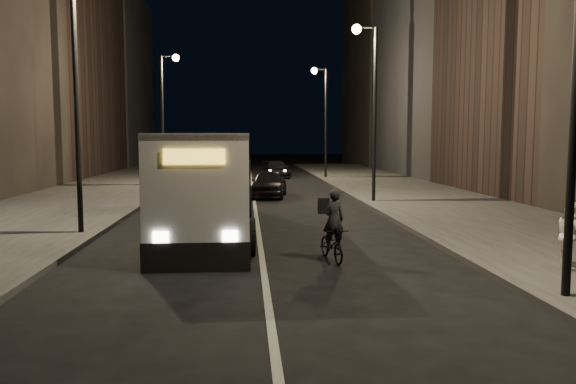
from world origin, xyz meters
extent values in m
plane|color=black|center=(0.00, 0.00, 0.00)|extent=(180.00, 180.00, 0.00)
cube|color=#323230|center=(8.50, 14.00, 0.08)|extent=(7.00, 70.00, 0.16)
cube|color=#323230|center=(-8.50, 14.00, 0.08)|extent=(7.00, 70.00, 0.16)
cube|color=black|center=(16.00, 27.50, 10.50)|extent=(8.00, 61.00, 21.00)
cube|color=black|center=(-16.00, 28.50, 11.00)|extent=(8.00, 61.00, 22.00)
cylinder|color=black|center=(5.60, -4.00, 4.16)|extent=(0.16, 0.16, 8.00)
cylinder|color=black|center=(5.60, 12.00, 4.16)|extent=(0.16, 0.16, 8.00)
cube|color=black|center=(5.15, 12.00, 8.16)|extent=(0.90, 0.08, 0.08)
sphere|color=#FFD18C|center=(4.70, 12.00, 8.06)|extent=(0.44, 0.44, 0.44)
cylinder|color=black|center=(5.60, 28.00, 4.16)|extent=(0.16, 0.16, 8.00)
cube|color=black|center=(5.15, 28.00, 8.16)|extent=(0.90, 0.08, 0.08)
sphere|color=#FFD18C|center=(4.70, 28.00, 8.06)|extent=(0.44, 0.44, 0.44)
cylinder|color=black|center=(-5.60, 4.00, 4.16)|extent=(0.16, 0.16, 8.00)
cylinder|color=black|center=(-5.60, 22.00, 4.16)|extent=(0.16, 0.16, 8.00)
cube|color=black|center=(-5.15, 22.00, 8.16)|extent=(0.90, 0.08, 0.08)
sphere|color=#FFD18C|center=(-4.70, 22.00, 8.06)|extent=(0.44, 0.44, 0.44)
cube|color=silver|center=(-1.60, 4.99, 1.59)|extent=(2.55, 11.97, 3.19)
cube|color=black|center=(-1.60, 4.99, 2.04)|extent=(2.62, 11.57, 1.15)
cube|color=silver|center=(-1.60, 4.99, 3.14)|extent=(2.57, 11.97, 0.18)
cube|color=gold|center=(-1.57, -0.99, 2.69)|extent=(1.40, 0.13, 0.35)
cylinder|color=black|center=(-2.83, 0.80, 0.50)|extent=(0.35, 1.00, 1.00)
cylinder|color=black|center=(-0.34, 0.81, 0.50)|extent=(0.35, 1.00, 1.00)
cylinder|color=black|center=(-2.86, 8.77, 0.50)|extent=(0.35, 1.00, 1.00)
cylinder|color=black|center=(-0.37, 8.78, 0.50)|extent=(0.35, 1.00, 1.00)
imported|color=black|center=(1.77, 0.03, 0.42)|extent=(0.84, 1.68, 0.84)
imported|color=black|center=(1.77, -0.17, 1.08)|extent=(0.62, 0.46, 1.53)
imported|color=white|center=(6.96, -1.87, 0.93)|extent=(0.72, 0.85, 1.53)
imported|color=black|center=(0.80, 15.47, 0.72)|extent=(2.25, 4.42, 1.44)
imported|color=#404042|center=(-1.80, 21.38, 0.76)|extent=(1.97, 4.73, 1.52)
imported|color=black|center=(1.96, 29.83, 0.65)|extent=(2.24, 4.62, 1.30)
camera|label=1|loc=(-0.40, -13.92, 3.13)|focal=35.00mm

